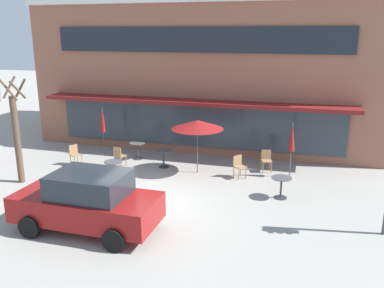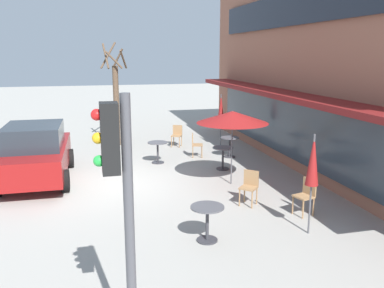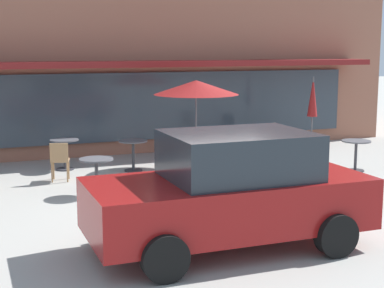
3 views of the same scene
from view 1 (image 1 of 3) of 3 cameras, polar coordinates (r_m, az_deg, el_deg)
name	(u,v)px [view 1 (image 1 of 3)]	position (r m, az deg, el deg)	size (l,w,h in m)	color
ground_plane	(147,203)	(13.98, -6.30, -8.23)	(80.00, 80.00, 0.00)	#9E9B93
building_facade	(215,69)	(22.41, 3.21, 10.49)	(16.79, 9.10, 7.29)	#935B47
cafe_table_near_wall	(281,184)	(14.43, 12.42, -5.52)	(0.70, 0.70, 0.76)	#333338
cafe_table_streetside	(138,148)	(18.52, -7.64, -0.56)	(0.70, 0.70, 0.76)	#333338
cafe_table_by_tree	(164,156)	(17.28, -4.01, -1.64)	(0.70, 0.70, 0.76)	#333338
cafe_table_mid_patio	(113,167)	(16.06, -10.97, -3.25)	(0.70, 0.70, 0.76)	#333338
patio_umbrella_green_folded	(197,125)	(16.20, 0.78, 2.75)	(2.10, 2.10, 2.20)	#4C4C51
patio_umbrella_cream_folded	(103,121)	(19.22, -12.42, 3.22)	(0.28, 0.28, 2.20)	#4C4C51
patio_umbrella_corner_open	(292,138)	(16.23, 13.85, 0.88)	(0.28, 0.28, 2.20)	#4C4C51
cafe_chair_0	(119,155)	(17.56, -10.22, -1.54)	(0.49, 0.49, 0.89)	#9E754C
cafe_chair_1	(75,153)	(18.25, -16.12, -1.27)	(0.54, 0.54, 0.89)	#9E754C
cafe_chair_2	(266,159)	(17.03, 10.40, -2.09)	(0.50, 0.50, 0.89)	#9E754C
cafe_chair_3	(239,165)	(16.14, 6.60, -2.93)	(0.57, 0.57, 0.89)	#9E754C
parked_sedan	(88,201)	(12.19, -14.42, -7.81)	(4.22, 2.05, 1.76)	maroon
street_tree	(16,132)	(16.51, -23.47, 1.51)	(1.13, 1.13, 4.31)	brown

